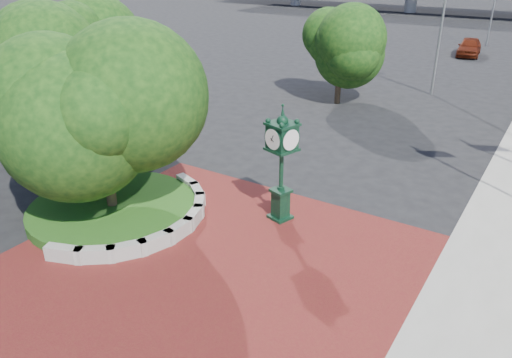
# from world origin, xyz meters

# --- Properties ---
(ground) EXTENTS (200.00, 200.00, 0.00)m
(ground) POSITION_xyz_m (0.00, 0.00, 0.00)
(ground) COLOR black
(ground) RESTS_ON ground
(plaza) EXTENTS (12.00, 12.00, 0.04)m
(plaza) POSITION_xyz_m (0.00, -1.00, 0.02)
(plaza) COLOR maroon
(plaza) RESTS_ON ground
(planter_wall) EXTENTS (2.96, 6.77, 0.54)m
(planter_wall) POSITION_xyz_m (-2.71, -0.00, 0.27)
(planter_wall) COLOR #9E9B93
(planter_wall) RESTS_ON ground
(grass_bed) EXTENTS (6.10, 6.10, 0.40)m
(grass_bed) POSITION_xyz_m (-5.00, 0.00, 0.20)
(grass_bed) COLOR #174714
(grass_bed) RESTS_ON ground
(tree_planter) EXTENTS (5.20, 5.20, 6.33)m
(tree_planter) POSITION_xyz_m (-5.00, 0.00, 3.72)
(tree_planter) COLOR #38281C
(tree_planter) RESTS_ON ground
(tree_northwest) EXTENTS (5.60, 5.60, 6.93)m
(tree_northwest) POSITION_xyz_m (-13.00, 5.00, 4.12)
(tree_northwest) COLOR #38281C
(tree_northwest) RESTS_ON ground
(tree_street) EXTENTS (4.40, 4.40, 5.45)m
(tree_street) POSITION_xyz_m (-4.00, 18.00, 3.24)
(tree_street) COLOR #38281C
(tree_street) RESTS_ON ground
(post_clock) EXTENTS (1.07, 1.07, 4.27)m
(post_clock) POSITION_xyz_m (0.44, 3.00, 2.35)
(post_clock) COLOR black
(post_clock) RESTS_ON ground
(parked_car) EXTENTS (2.43, 4.91, 1.61)m
(parked_car) POSITION_xyz_m (-0.20, 38.79, 0.80)
(parked_car) COLOR #5E1E0D
(parked_car) RESTS_ON ground
(street_lamp_near) EXTENTS (2.00, 0.51, 8.93)m
(street_lamp_near) POSITION_xyz_m (0.75, 23.31, 5.24)
(street_lamp_near) COLOR slate
(street_lamp_near) RESTS_ON ground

